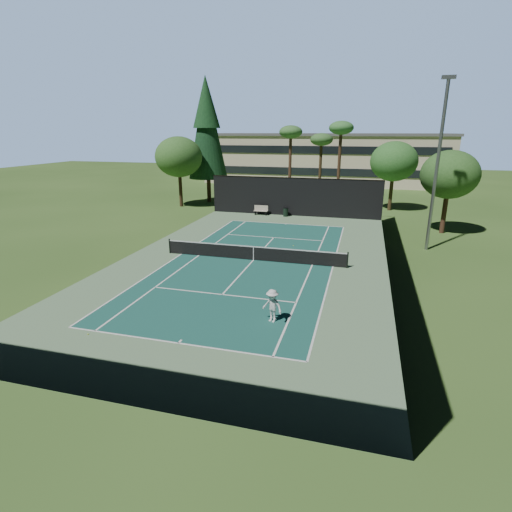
{
  "coord_description": "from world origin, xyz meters",
  "views": [
    {
      "loc": [
        7.13,
        -25.54,
        8.61
      ],
      "look_at": [
        1.0,
        -3.0,
        1.3
      ],
      "focal_mm": 28.0,
      "sensor_mm": 36.0,
      "label": 1
    }
  ],
  "objects_px": {
    "tennis_ball_a": "(88,334)",
    "tennis_ball_d": "(192,242)",
    "tennis_net": "(253,253)",
    "tennis_ball_b": "(262,248)",
    "trash_bin": "(286,212)",
    "tennis_ball_c": "(293,246)",
    "park_bench": "(261,210)",
    "player": "(272,306)"
  },
  "relations": [
    {
      "from": "tennis_ball_a",
      "to": "park_bench",
      "type": "bearing_deg",
      "value": 88.48
    },
    {
      "from": "tennis_ball_c",
      "to": "trash_bin",
      "type": "xyz_separation_m",
      "value": [
        -2.81,
        11.12,
        0.44
      ]
    },
    {
      "from": "tennis_ball_b",
      "to": "tennis_ball_c",
      "type": "bearing_deg",
      "value": 31.16
    },
    {
      "from": "tennis_net",
      "to": "trash_bin",
      "type": "relative_size",
      "value": 13.65
    },
    {
      "from": "player",
      "to": "park_bench",
      "type": "relative_size",
      "value": 1.08
    },
    {
      "from": "player",
      "to": "trash_bin",
      "type": "relative_size",
      "value": 1.71
    },
    {
      "from": "tennis_ball_b",
      "to": "player",
      "type": "bearing_deg",
      "value": -73.56
    },
    {
      "from": "tennis_ball_a",
      "to": "tennis_ball_b",
      "type": "height_order",
      "value": "tennis_ball_b"
    },
    {
      "from": "tennis_net",
      "to": "park_bench",
      "type": "height_order",
      "value": "tennis_net"
    },
    {
      "from": "tennis_ball_a",
      "to": "park_bench",
      "type": "relative_size",
      "value": 0.04
    },
    {
      "from": "player",
      "to": "tennis_ball_d",
      "type": "height_order",
      "value": "player"
    },
    {
      "from": "tennis_ball_c",
      "to": "tennis_net",
      "type": "bearing_deg",
      "value": -115.8
    },
    {
      "from": "tennis_ball_b",
      "to": "trash_bin",
      "type": "distance_m",
      "value": 12.46
    },
    {
      "from": "tennis_ball_a",
      "to": "tennis_ball_d",
      "type": "bearing_deg",
      "value": 97.03
    },
    {
      "from": "tennis_net",
      "to": "park_bench",
      "type": "distance_m",
      "value": 15.87
    },
    {
      "from": "tennis_net",
      "to": "tennis_ball_b",
      "type": "relative_size",
      "value": 189.42
    },
    {
      "from": "tennis_ball_b",
      "to": "tennis_ball_d",
      "type": "distance_m",
      "value": 6.03
    },
    {
      "from": "player",
      "to": "tennis_ball_c",
      "type": "bearing_deg",
      "value": 116.63
    },
    {
      "from": "tennis_ball_d",
      "to": "park_bench",
      "type": "relative_size",
      "value": 0.05
    },
    {
      "from": "tennis_net",
      "to": "tennis_ball_b",
      "type": "height_order",
      "value": "tennis_net"
    },
    {
      "from": "tennis_net",
      "to": "tennis_ball_c",
      "type": "bearing_deg",
      "value": 64.2
    },
    {
      "from": "player",
      "to": "tennis_ball_b",
      "type": "height_order",
      "value": "player"
    },
    {
      "from": "tennis_ball_c",
      "to": "trash_bin",
      "type": "distance_m",
      "value": 11.48
    },
    {
      "from": "tennis_ball_b",
      "to": "park_bench",
      "type": "height_order",
      "value": "park_bench"
    },
    {
      "from": "tennis_net",
      "to": "tennis_ball_b",
      "type": "bearing_deg",
      "value": 92.02
    },
    {
      "from": "tennis_net",
      "to": "tennis_ball_d",
      "type": "bearing_deg",
      "value": 151.47
    },
    {
      "from": "tennis_ball_c",
      "to": "tennis_ball_d",
      "type": "xyz_separation_m",
      "value": [
        -8.19,
        -0.94,
        0.0
      ]
    },
    {
      "from": "tennis_ball_b",
      "to": "tennis_ball_d",
      "type": "relative_size",
      "value": 0.98
    },
    {
      "from": "tennis_net",
      "to": "tennis_ball_a",
      "type": "xyz_separation_m",
      "value": [
        -4.2,
        -12.23,
        -0.53
      ]
    },
    {
      "from": "tennis_ball_a",
      "to": "park_bench",
      "type": "height_order",
      "value": "park_bench"
    },
    {
      "from": "tennis_ball_d",
      "to": "tennis_ball_b",
      "type": "bearing_deg",
      "value": -3.55
    },
    {
      "from": "tennis_ball_b",
      "to": "trash_bin",
      "type": "height_order",
      "value": "trash_bin"
    },
    {
      "from": "tennis_net",
      "to": "tennis_ball_d",
      "type": "xyz_separation_m",
      "value": [
        -6.12,
        3.33,
        -0.52
      ]
    },
    {
      "from": "tennis_ball_a",
      "to": "tennis_ball_b",
      "type": "distance_m",
      "value": 15.73
    },
    {
      "from": "tennis_ball_c",
      "to": "park_bench",
      "type": "relative_size",
      "value": 0.05
    },
    {
      "from": "trash_bin",
      "to": "tennis_ball_a",
      "type": "bearing_deg",
      "value": -97.14
    },
    {
      "from": "tennis_ball_d",
      "to": "park_bench",
      "type": "distance_m",
      "value": 12.45
    },
    {
      "from": "trash_bin",
      "to": "park_bench",
      "type": "bearing_deg",
      "value": 178.03
    },
    {
      "from": "tennis_ball_c",
      "to": "trash_bin",
      "type": "height_order",
      "value": "trash_bin"
    },
    {
      "from": "tennis_net",
      "to": "tennis_ball_a",
      "type": "bearing_deg",
      "value": -108.96
    },
    {
      "from": "tennis_net",
      "to": "tennis_ball_d",
      "type": "distance_m",
      "value": 6.99
    },
    {
      "from": "player",
      "to": "tennis_ball_d",
      "type": "bearing_deg",
      "value": 148.9
    }
  ]
}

